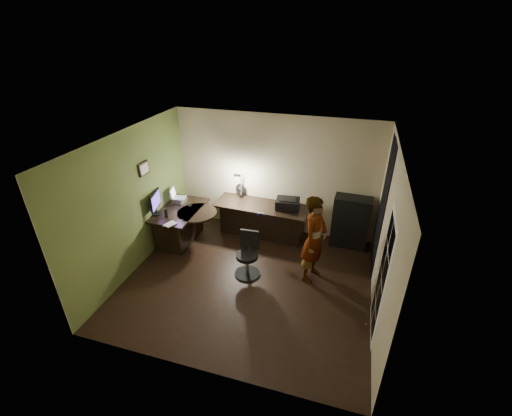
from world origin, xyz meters
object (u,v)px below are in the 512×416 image
(office_chair, at_px, (247,256))
(person, at_px, (314,239))
(cabinet, at_px, (351,222))
(monitor, at_px, (155,206))
(desk_right, at_px, (261,220))
(desk_left, at_px, (181,225))

(office_chair, xyz_separation_m, person, (1.19, 0.29, 0.41))
(cabinet, bearing_deg, monitor, -160.22)
(desk_right, bearing_deg, desk_left, -154.18)
(desk_left, distance_m, office_chair, 1.91)
(desk_right, xyz_separation_m, office_chair, (0.12, -1.42, 0.05))
(monitor, distance_m, office_chair, 2.22)
(cabinet, distance_m, person, 1.47)
(office_chair, bearing_deg, cabinet, 38.93)
(desk_right, distance_m, cabinet, 1.94)
(desk_left, bearing_deg, monitor, -136.70)
(desk_right, relative_size, person, 1.22)
(desk_right, bearing_deg, office_chair, -82.29)
(office_chair, relative_size, person, 0.52)
(desk_right, distance_m, office_chair, 1.43)
(person, bearing_deg, desk_right, 66.50)
(office_chair, bearing_deg, desk_right, 92.16)
(cabinet, bearing_deg, office_chair, -135.64)
(office_chair, bearing_deg, monitor, 166.55)
(desk_left, xyz_separation_m, monitor, (-0.35, -0.32, 0.58))
(desk_right, bearing_deg, person, -37.92)
(monitor, height_order, person, person)
(person, bearing_deg, monitor, 105.33)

